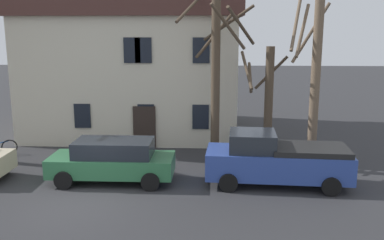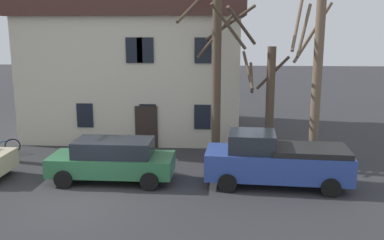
% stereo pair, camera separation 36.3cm
% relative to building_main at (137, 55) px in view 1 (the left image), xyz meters
% --- Properties ---
extents(ground_plane, '(120.00, 120.00, 0.00)m').
position_rel_building_main_xyz_m(ground_plane, '(-0.07, -11.33, -4.34)').
color(ground_plane, '#2D2D30').
extents(building_main, '(11.65, 8.96, 8.51)m').
position_rel_building_main_xyz_m(building_main, '(0.00, 0.00, 0.00)').
color(building_main, beige).
rests_on(building_main, ground_plane).
extents(tree_bare_mid, '(3.38, 3.35, 7.77)m').
position_rel_building_main_xyz_m(tree_bare_mid, '(4.51, -6.22, -0.08)').
color(tree_bare_mid, '#4C3D2D').
rests_on(tree_bare_mid, ground_plane).
extents(tree_bare_far, '(2.11, 2.12, 5.05)m').
position_rel_building_main_xyz_m(tree_bare_far, '(6.76, -5.87, -1.63)').
color(tree_bare_far, '#4C3D2D').
rests_on(tree_bare_far, ground_plane).
extents(tree_bare_end, '(1.93, 1.83, 7.36)m').
position_rel_building_main_xyz_m(tree_bare_end, '(8.58, -6.55, -0.53)').
color(tree_bare_end, brown).
rests_on(tree_bare_end, ground_plane).
extents(car_green_wagon, '(4.72, 2.03, 1.65)m').
position_rel_building_main_xyz_m(car_green_wagon, '(0.56, -9.10, -3.47)').
color(car_green_wagon, '#2D6B42').
rests_on(car_green_wagon, ground_plane).
extents(pickup_truck_blue, '(5.41, 2.41, 2.01)m').
position_rel_building_main_xyz_m(pickup_truck_blue, '(6.74, -9.13, -3.37)').
color(pickup_truck_blue, '#2D4799').
rests_on(pickup_truck_blue, ground_plane).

